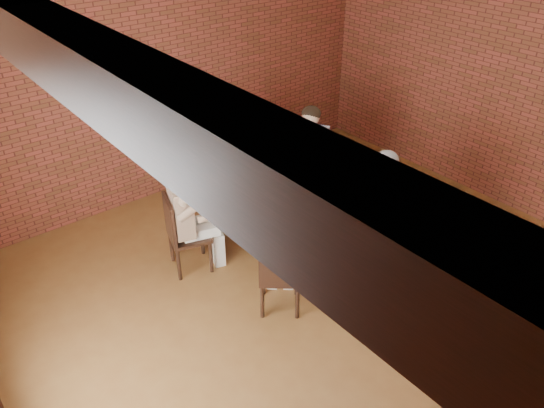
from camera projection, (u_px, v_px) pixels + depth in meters
floor at (352, 318)px, 5.45m from camera, size 7.00×7.00×0.00m
wall_back at (166, 71)px, 6.85m from camera, size 7.00×0.00×7.00m
ceiling_beam at (33, 33)px, 2.41m from camera, size 0.22×6.90×0.26m
dining_table at (281, 208)px, 6.24m from camera, size 1.42×1.42×0.75m
chair_a at (310, 168)px, 7.09m from camera, size 0.63×0.63×0.98m
diner_a at (308, 159)px, 6.92m from camera, size 0.90×0.85×1.41m
chair_b at (236, 168)px, 7.07m from camera, size 0.52×0.52×0.98m
diner_b at (239, 159)px, 6.91m from camera, size 0.67×0.78×1.41m
chair_c at (181, 232)px, 5.87m from camera, size 0.53×0.53×0.94m
diner_c at (187, 218)px, 5.81m from camera, size 0.78×0.70×1.34m
chair_d at (280, 273)px, 5.27m from camera, size 0.59×0.59×0.92m
diner_d at (280, 256)px, 5.26m from camera, size 0.80×0.82×1.31m
chair_e at (383, 223)px, 5.98m from camera, size 0.65×0.65×0.98m
diner_e at (376, 208)px, 5.91m from camera, size 0.88×0.91×1.41m
plate_a at (294, 175)px, 6.45m from camera, size 0.26×0.26×0.01m
plate_b at (247, 179)px, 6.36m from camera, size 0.26×0.26×0.01m
plate_c at (241, 197)px, 6.02m from camera, size 0.26×0.26×0.01m
plate_d at (321, 197)px, 6.02m from camera, size 0.26×0.26×0.01m
glass_a at (288, 178)px, 6.26m from camera, size 0.07×0.07×0.14m
glass_b at (281, 180)px, 6.22m from camera, size 0.07×0.07×0.14m
glass_c at (247, 181)px, 6.19m from camera, size 0.07×0.07×0.14m
glass_d at (260, 185)px, 6.11m from camera, size 0.07×0.07×0.14m
glass_e at (263, 197)px, 5.90m from camera, size 0.07×0.07×0.14m
glass_f at (295, 206)px, 5.73m from camera, size 0.07×0.07×0.14m
glass_g at (294, 188)px, 6.06m from camera, size 0.07×0.07×0.14m
glass_h at (311, 179)px, 6.24m from camera, size 0.07×0.07×0.14m
smartphone at (316, 196)px, 6.04m from camera, size 0.11×0.14×0.01m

